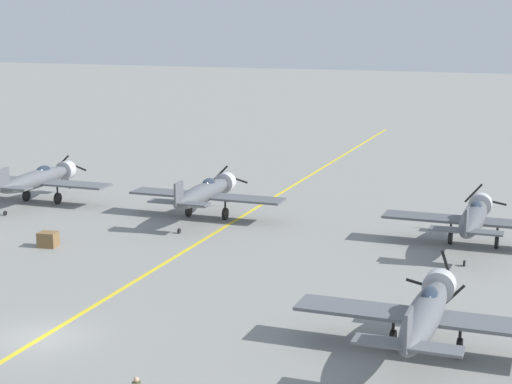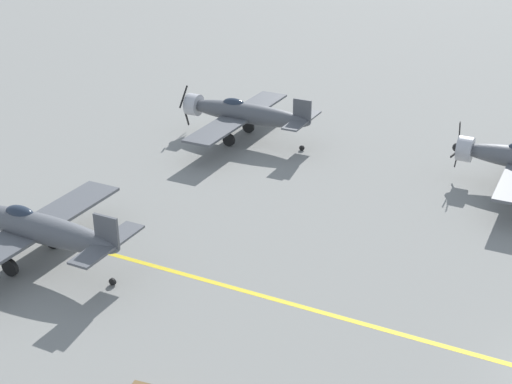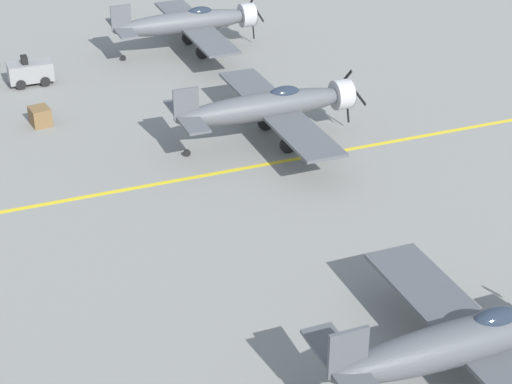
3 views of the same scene
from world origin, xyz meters
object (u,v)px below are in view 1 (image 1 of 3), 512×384
(airplane_far_center, at_px, (205,193))
(airplane_mid_right, at_px, (426,313))
(supply_crate_by_tanker, at_px, (48,239))
(airplane_far_right, at_px, (474,218))
(airplane_far_left, at_px, (39,179))

(airplane_far_center, distance_m, airplane_mid_right, 28.63)
(airplane_far_center, xyz_separation_m, supply_crate_by_tanker, (-6.60, -10.78, -1.51))
(airplane_mid_right, height_order, airplane_far_right, airplane_mid_right)
(airplane_mid_right, xyz_separation_m, supply_crate_by_tanker, (-26.36, 9.95, -1.51))
(airplane_far_right, relative_size, airplane_far_left, 1.00)
(airplane_far_right, distance_m, airplane_far_left, 34.64)
(airplane_far_left, height_order, supply_crate_by_tanker, airplane_far_left)
(airplane_mid_right, relative_size, airplane_far_left, 1.00)
(airplane_far_left, bearing_deg, airplane_far_center, 12.40)
(airplane_far_center, distance_m, supply_crate_by_tanker, 12.73)
(airplane_far_right, bearing_deg, airplane_far_center, -176.30)
(airplane_far_right, xyz_separation_m, supply_crate_by_tanker, (-26.37, -9.54, -1.51))
(airplane_mid_right, bearing_deg, airplane_far_center, 115.86)
(airplane_far_center, xyz_separation_m, airplane_far_left, (-14.83, 0.39, 0.00))
(airplane_mid_right, bearing_deg, airplane_far_right, 72.19)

